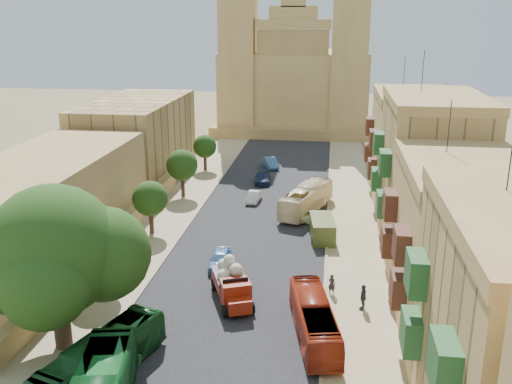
% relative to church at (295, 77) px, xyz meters
% --- Properties ---
extents(road_surface, '(14.00, 140.00, 0.01)m').
position_rel_church_xyz_m(road_surface, '(0.00, -48.61, -9.51)').
color(road_surface, black).
rests_on(road_surface, ground).
extents(sidewalk_east, '(5.00, 140.00, 0.01)m').
position_rel_church_xyz_m(sidewalk_east, '(9.50, -48.61, -9.51)').
color(sidewalk_east, tan).
rests_on(sidewalk_east, ground).
extents(sidewalk_west, '(5.00, 140.00, 0.01)m').
position_rel_church_xyz_m(sidewalk_west, '(-9.50, -48.61, -9.51)').
color(sidewalk_west, tan).
rests_on(sidewalk_west, ground).
extents(kerb_east, '(0.25, 140.00, 0.12)m').
position_rel_church_xyz_m(kerb_east, '(7.00, -48.61, -9.46)').
color(kerb_east, tan).
rests_on(kerb_east, ground).
extents(kerb_west, '(0.25, 140.00, 0.12)m').
position_rel_church_xyz_m(kerb_west, '(-7.00, -48.61, -9.46)').
color(kerb_west, tan).
rests_on(kerb_west, ground).
extents(townhouse_b, '(9.00, 14.00, 14.90)m').
position_rel_church_xyz_m(townhouse_b, '(15.95, -67.61, -3.86)').
color(townhouse_b, tan).
rests_on(townhouse_b, ground).
extents(townhouse_c, '(9.00, 14.00, 17.40)m').
position_rel_church_xyz_m(townhouse_c, '(15.95, -53.61, -2.61)').
color(townhouse_c, tan).
rests_on(townhouse_c, ground).
extents(townhouse_d, '(9.00, 14.00, 15.90)m').
position_rel_church_xyz_m(townhouse_d, '(15.95, -39.61, -3.36)').
color(townhouse_d, tan).
rests_on(townhouse_d, ground).
extents(west_wall, '(1.00, 40.00, 1.80)m').
position_rel_church_xyz_m(west_wall, '(-12.50, -58.61, -8.62)').
color(west_wall, tan).
rests_on(west_wall, ground).
extents(west_building_low, '(10.00, 28.00, 8.40)m').
position_rel_church_xyz_m(west_building_low, '(-18.00, -60.61, -5.32)').
color(west_building_low, '#9B7A43').
rests_on(west_building_low, ground).
extents(west_building_mid, '(10.00, 22.00, 10.00)m').
position_rel_church_xyz_m(west_building_mid, '(-18.00, -34.61, -4.52)').
color(west_building_mid, tan).
rests_on(west_building_mid, ground).
extents(church, '(28.00, 22.50, 36.30)m').
position_rel_church_xyz_m(church, '(0.00, 0.00, 0.00)').
color(church, tan).
rests_on(church, ground).
extents(ficus_tree, '(10.78, 9.91, 10.78)m').
position_rel_church_xyz_m(ficus_tree, '(-9.40, -74.61, -3.15)').
color(ficus_tree, '#37241B').
rests_on(ficus_tree, ground).
extents(street_tree_a, '(3.53, 3.53, 5.42)m').
position_rel_church_xyz_m(street_tree_a, '(-10.00, -66.61, -5.88)').
color(street_tree_a, '#37241B').
rests_on(street_tree_a, ground).
extents(street_tree_b, '(3.42, 3.42, 5.27)m').
position_rel_church_xyz_m(street_tree_b, '(-10.00, -54.61, -5.99)').
color(street_tree_b, '#37241B').
rests_on(street_tree_b, ground).
extents(street_tree_c, '(3.64, 3.64, 5.59)m').
position_rel_church_xyz_m(street_tree_c, '(-10.00, -42.61, -5.77)').
color(street_tree_c, '#37241B').
rests_on(street_tree_c, ground).
extents(street_tree_d, '(3.17, 3.17, 4.88)m').
position_rel_church_xyz_m(street_tree_d, '(-10.00, -30.61, -6.25)').
color(street_tree_d, '#37241B').
rests_on(street_tree_d, ground).
extents(red_truck, '(4.06, 6.10, 3.38)m').
position_rel_church_xyz_m(red_truck, '(0.17, -67.22, -8.03)').
color(red_truck, maroon).
rests_on(red_truck, ground).
extents(olive_pickup, '(2.68, 5.07, 2.01)m').
position_rel_church_xyz_m(olive_pickup, '(6.50, -53.82, -8.53)').
color(olive_pickup, '#46541F').
rests_on(olive_pickup, ground).
extents(bus_green_north, '(5.26, 9.93, 2.71)m').
position_rel_church_xyz_m(bus_green_north, '(-5.68, -77.61, -8.16)').
color(bus_green_north, '#1A5422').
rests_on(bus_green_north, ground).
extents(bus_red_east, '(3.92, 9.54, 2.59)m').
position_rel_church_xyz_m(bus_red_east, '(6.38, -71.42, -8.22)').
color(bus_red_east, '#AA2F17').
rests_on(bus_red_east, ground).
extents(bus_cream_east, '(5.61, 10.62, 2.89)m').
position_rel_church_xyz_m(bus_cream_east, '(4.62, -46.31, -8.07)').
color(bus_cream_east, '#FFE5BA').
rests_on(bus_cream_east, ground).
extents(car_blue_a, '(1.88, 4.31, 1.44)m').
position_rel_church_xyz_m(car_blue_a, '(-1.84, -61.42, -8.79)').
color(car_blue_a, '#4B82BD').
rests_on(car_blue_a, ground).
extents(car_white_a, '(1.49, 3.68, 1.19)m').
position_rel_church_xyz_m(car_white_a, '(-1.49, -43.62, -8.92)').
color(car_white_a, silver).
rests_on(car_white_a, ground).
extents(car_cream, '(3.11, 4.47, 1.13)m').
position_rel_church_xyz_m(car_cream, '(4.42, -48.64, -8.95)').
color(car_cream, '#FFFABD').
rests_on(car_cream, ground).
extents(car_dkblue, '(2.30, 4.81, 1.35)m').
position_rel_church_xyz_m(car_dkblue, '(-1.42, -35.82, -8.84)').
color(car_dkblue, '#162546').
rests_on(car_dkblue, ground).
extents(car_white_b, '(2.06, 4.26, 1.40)m').
position_rel_church_xyz_m(car_white_b, '(3.64, -42.24, -8.81)').
color(car_white_b, white).
rests_on(car_white_b, ground).
extents(car_blue_b, '(2.95, 4.48, 1.40)m').
position_rel_church_xyz_m(car_blue_b, '(-1.25, -28.26, -8.82)').
color(car_blue_b, teal).
rests_on(car_blue_b, ground).
extents(pedestrian_a, '(0.70, 0.60, 1.63)m').
position_rel_church_xyz_m(pedestrian_a, '(7.50, -65.10, -8.70)').
color(pedestrian_a, '#2A262E').
rests_on(pedestrian_a, ground).
extents(pedestrian_c, '(0.76, 1.24, 1.97)m').
position_rel_church_xyz_m(pedestrian_c, '(9.76, -67.22, -8.53)').
color(pedestrian_c, '#383A42').
rests_on(pedestrian_c, ground).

